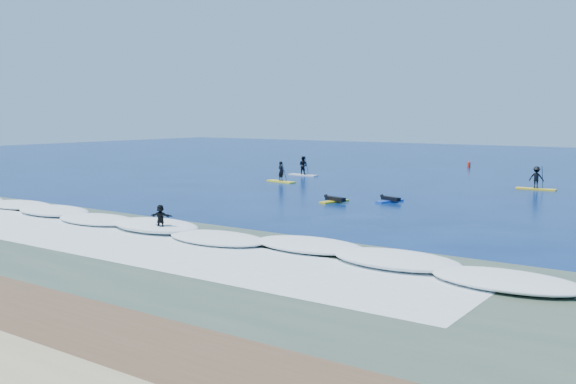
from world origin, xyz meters
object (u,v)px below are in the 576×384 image
Objects in this scene: sup_paddler_left at (281,175)px; prone_paddler_near at (334,200)px; marker_buoy at (469,164)px; wave_surfer at (161,220)px; sup_paddler_right at (536,179)px; prone_paddler_far at (390,200)px; sup_paddler_center at (303,167)px.

sup_paddler_left reaches higher than prone_paddler_near.
wave_surfer is at bearing -88.21° from marker_buoy.
wave_surfer is at bearing -109.28° from sup_paddler_right.
prone_paddler_far is 27.62m from marker_buoy.
marker_buoy reaches higher than prone_paddler_near.
sup_paddler_right is (19.29, 0.76, 0.02)m from sup_paddler_center.
wave_surfer is (10.29, -26.59, -0.01)m from sup_paddler_center.
marker_buoy is at bearing 122.59° from sup_paddler_right.
marker_buoy is at bearing 63.40° from sup_paddler_center.
wave_surfer reaches higher than prone_paddler_far.
wave_surfer is (-8.99, -27.36, -0.03)m from sup_paddler_right.
sup_paddler_right is at bearing -7.91° from prone_paddler_far.
sup_paddler_left is 22.96m from marker_buoy.
prone_paddler_far is at bearing -12.95° from sup_paddler_left.
prone_paddler_near reaches higher than prone_paddler_far.
sup_paddler_left is 3.63× the size of marker_buoy.
marker_buoy is (7.37, 21.75, -0.26)m from sup_paddler_left.
sup_paddler_left is 5.70m from sup_paddler_center.
prone_paddler_near is (-8.30, -13.77, -0.59)m from sup_paddler_right.
sup_paddler_right is 1.57× the size of wave_surfer.
sup_paddler_center reaches higher than sup_paddler_left.
wave_surfer reaches higher than prone_paddler_near.
sup_paddler_center is (-1.59, 5.47, 0.13)m from sup_paddler_left.
prone_paddler_near is 3.39m from prone_paddler_far.
wave_surfer is at bearing -66.63° from sup_paddler_center.
prone_paddler_near is at bearing -122.15° from sup_paddler_right.
sup_paddler_center is 19.30m from sup_paddler_right.
marker_buoy is (-2.03, 29.28, 0.18)m from prone_paddler_near.
sup_paddler_left reaches higher than prone_paddler_far.
marker_buoy is (8.95, 16.28, -0.39)m from sup_paddler_center.
sup_paddler_center is at bearing 117.57° from sup_paddler_left.
sup_paddler_center is at bearing -178.82° from sup_paddler_right.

